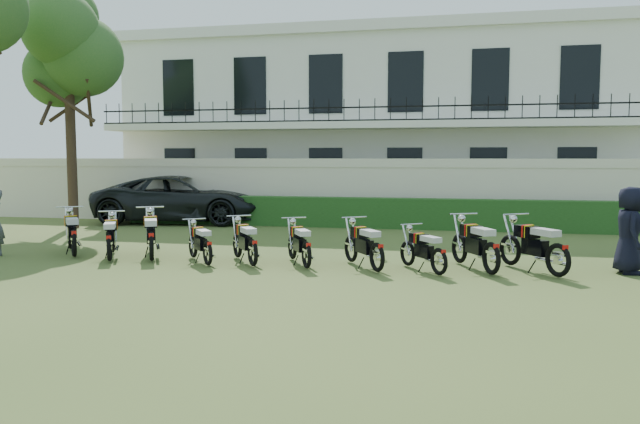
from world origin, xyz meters
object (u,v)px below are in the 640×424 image
object	(u,v)px
suv	(182,199)
motorcycle_1	(109,241)
motorcycle_2	(151,239)
motorcycle_8	(492,250)
motorcycle_9	(558,252)
tree_west_near	(69,48)
motorcycle_3	(208,247)
officer_3	(629,230)
motorcycle_6	(377,250)
motorcycle_0	(74,236)
motorcycle_7	(439,255)
motorcycle_4	(253,246)
motorcycle_5	(307,248)

from	to	relation	value
suv	motorcycle_1	bearing A→B (deg)	-174.09
motorcycle_2	motorcycle_8	bearing A→B (deg)	-28.71
motorcycle_8	motorcycle_9	size ratio (longest dim) A/B	1.06
tree_west_near	motorcycle_2	xyz separation A→B (m)	(5.71, -5.61, -5.36)
motorcycle_3	officer_3	world-z (taller)	officer_3
motorcycle_3	motorcycle_9	world-z (taller)	motorcycle_9
motorcycle_6	suv	size ratio (longest dim) A/B	0.27
motorcycle_0	motorcycle_9	size ratio (longest dim) A/B	0.93
motorcycle_7	motorcycle_8	bearing A→B (deg)	-23.21
tree_west_near	motorcycle_3	bearing A→B (deg)	-39.32
motorcycle_6	officer_3	world-z (taller)	officer_3
motorcycle_7	motorcycle_9	world-z (taller)	motorcycle_9
motorcycle_0	motorcycle_4	size ratio (longest dim) A/B	1.06
motorcycle_4	motorcycle_8	bearing A→B (deg)	-33.64
tree_west_near	motorcycle_7	xyz separation A→B (m)	(12.08, -5.90, -5.46)
motorcycle_6	motorcycle_9	size ratio (longest dim) A/B	0.91
motorcycle_8	suv	world-z (taller)	suv
motorcycle_0	motorcycle_1	bearing A→B (deg)	-54.75
motorcycle_2	motorcycle_7	size ratio (longest dim) A/B	1.33
motorcycle_3	motorcycle_4	size ratio (longest dim) A/B	0.88
tree_west_near	motorcycle_8	size ratio (longest dim) A/B	4.16
motorcycle_5	motorcycle_0	bearing A→B (deg)	148.26
motorcycle_6	motorcycle_7	xyz separation A→B (m)	(1.24, -0.06, -0.05)
motorcycle_0	officer_3	size ratio (longest dim) A/B	0.94
motorcycle_2	motorcycle_5	xyz separation A→B (m)	(3.63, -0.16, -0.07)
motorcycle_7	motorcycle_9	distance (m)	2.29
motorcycle_1	motorcycle_4	xyz separation A→B (m)	(3.35, 0.07, -0.02)
motorcycle_2	motorcycle_9	bearing A→B (deg)	-28.39
tree_west_near	motorcycle_1	xyz separation A→B (m)	(4.81, -5.84, -5.41)
motorcycle_7	suv	bearing A→B (deg)	101.96
motorcycle_1	officer_3	bearing A→B (deg)	-22.07
motorcycle_0	motorcycle_9	distance (m)	10.67
officer_3	motorcycle_5	bearing A→B (deg)	100.92
motorcycle_0	motorcycle_8	world-z (taller)	motorcycle_8
motorcycle_0	motorcycle_7	size ratio (longest dim) A/B	1.17
motorcycle_2	officer_3	distance (m)	10.13
tree_west_near	motorcycle_5	distance (m)	12.25
motorcycle_0	motorcycle_1	size ratio (longest dim) A/B	0.95
motorcycle_3	motorcycle_9	xyz separation A→B (m)	(7.17, 0.25, 0.10)
motorcycle_3	motorcycle_7	world-z (taller)	motorcycle_3
motorcycle_0	suv	bearing A→B (deg)	59.20
tree_west_near	motorcycle_1	bearing A→B (deg)	-50.54
motorcycle_3	suv	distance (m)	9.40
officer_3	motorcycle_0	bearing A→B (deg)	95.56
motorcycle_2	motorcycle_6	bearing A→B (deg)	-30.89
suv	motorcycle_3	bearing A→B (deg)	-160.00
motorcycle_2	motorcycle_9	world-z (taller)	motorcycle_9
motorcycle_9	officer_3	size ratio (longest dim) A/B	1.01
motorcycle_4	motorcycle_5	size ratio (longest dim) A/B	0.96
motorcycle_1	motorcycle_6	world-z (taller)	motorcycle_1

